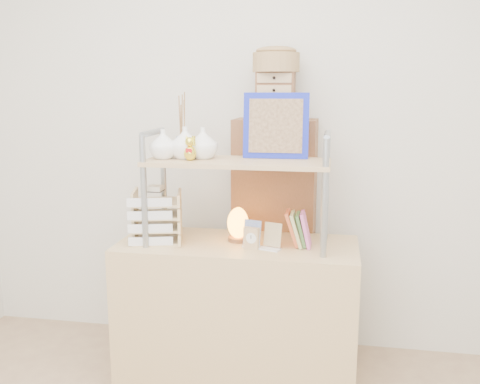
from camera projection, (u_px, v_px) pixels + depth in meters
The scene contains 10 objects.
room_shell at pixel (192, 33), 1.73m from camera, with size 3.42×3.41×2.61m.
desk at pixel (238, 313), 2.76m from camera, with size 1.20×0.50×0.75m, color tan.
cabinet at pixel (274, 239), 3.04m from camera, with size 0.45×0.24×1.35m, color brown.
hutch at pixel (220, 156), 2.63m from camera, with size 0.90×0.34×0.75m.
letter_tray at pixel (156, 219), 2.70m from camera, with size 0.28×0.28×0.29m.
salt_lamp at pixel (238, 224), 2.71m from camera, with size 0.12×0.11×0.18m.
desk_clock at pixel (252, 238), 2.59m from camera, with size 0.08×0.05×0.11m.
postcard_stand at pixel (262, 240), 2.60m from camera, with size 0.20×0.11×0.14m.
drawer_chest at pixel (276, 96), 2.86m from camera, with size 0.20×0.16×0.25m.
woven_basket at pixel (276, 62), 2.83m from camera, with size 0.25×0.25×0.10m, color olive.
Camera 1 is at (0.47, -1.35, 1.53)m, focal length 40.00 mm.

